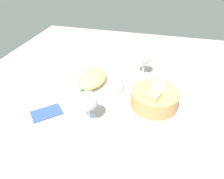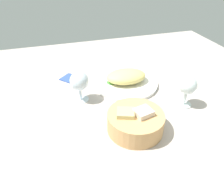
% 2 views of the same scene
% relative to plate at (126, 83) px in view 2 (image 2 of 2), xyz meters
% --- Properties ---
extents(ground_plane, '(1.40, 1.40, 0.02)m').
position_rel_plate_xyz_m(ground_plane, '(-0.03, 0.12, -0.02)').
color(ground_plane, '#B1A59C').
extents(plate, '(0.28, 0.28, 0.01)m').
position_rel_plate_xyz_m(plate, '(0.00, 0.00, 0.00)').
color(plate, white).
rests_on(plate, ground_plane).
extents(omelette, '(0.18, 0.13, 0.05)m').
position_rel_plate_xyz_m(omelette, '(0.00, 0.00, 0.03)').
color(omelette, '#DECB70').
rests_on(omelette, plate).
extents(lettuce_garnish, '(0.04, 0.04, 0.01)m').
position_rel_plate_xyz_m(lettuce_garnish, '(0.06, -0.01, 0.01)').
color(lettuce_garnish, '#39852F').
rests_on(lettuce_garnish, plate).
extents(bread_basket, '(0.19, 0.19, 0.08)m').
position_rel_plate_xyz_m(bread_basket, '(0.07, 0.28, 0.03)').
color(bread_basket, tan).
rests_on(bread_basket, ground_plane).
extents(wine_glass_near, '(0.07, 0.07, 0.12)m').
position_rel_plate_xyz_m(wine_glass_near, '(0.21, 0.06, 0.07)').
color(wine_glass_near, silver).
rests_on(wine_glass_near, ground_plane).
extents(wine_glass_far, '(0.07, 0.07, 0.12)m').
position_rel_plate_xyz_m(wine_glass_far, '(-0.16, 0.21, 0.08)').
color(wine_glass_far, silver).
rests_on(wine_glass_far, ground_plane).
extents(folded_napkin, '(0.13, 0.13, 0.01)m').
position_rel_plate_xyz_m(folded_napkin, '(0.22, -0.11, -0.00)').
color(folded_napkin, '#334E9A').
rests_on(folded_napkin, ground_plane).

